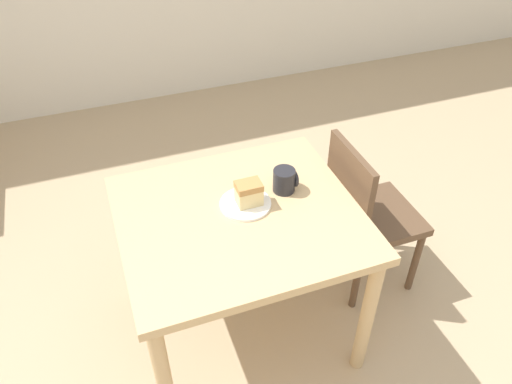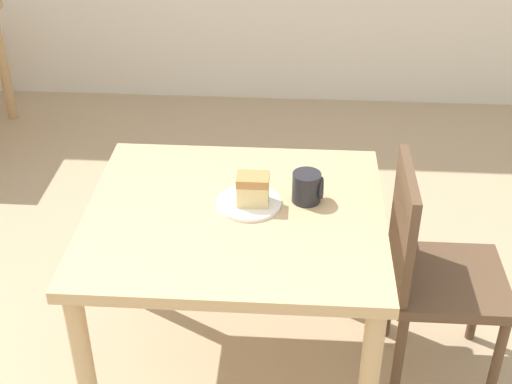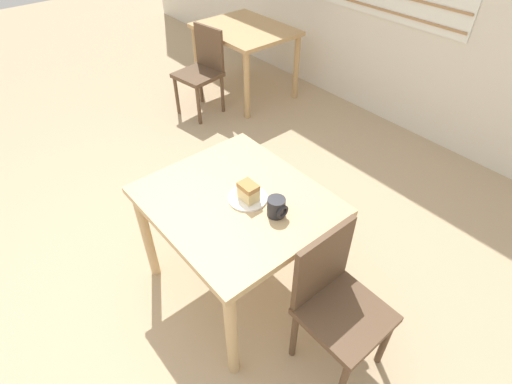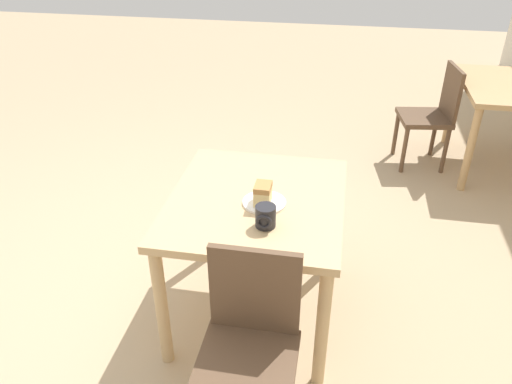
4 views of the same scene
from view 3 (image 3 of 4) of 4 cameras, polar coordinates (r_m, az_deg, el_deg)
ground_plane at (r=2.60m, az=-14.82°, el=-16.91°), size 14.00×14.00×0.00m
dining_table_near at (r=2.19m, az=-2.78°, el=-3.00°), size 0.95×0.85×0.73m
dining_table_far at (r=4.49m, az=-1.56°, el=21.13°), size 0.99×0.78×0.73m
chair_near_window at (r=2.07m, az=11.40°, el=-15.05°), size 0.39×0.39×0.85m
chair_far_corner at (r=4.21m, az=-7.72°, el=17.08°), size 0.45×0.45×0.85m
plate at (r=2.11m, az=-1.19°, el=-0.87°), size 0.21×0.21×0.01m
cake_slice at (r=2.06m, az=-1.10°, el=0.05°), size 0.10×0.08×0.10m
coffee_mug at (r=1.99m, az=2.99°, el=-2.21°), size 0.10×0.09×0.10m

